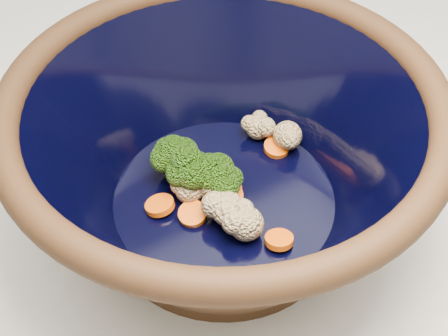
% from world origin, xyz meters
% --- Properties ---
extents(mixing_bowl, '(0.38, 0.38, 0.17)m').
position_xyz_m(mixing_bowl, '(-0.08, -0.03, 0.99)').
color(mixing_bowl, black).
rests_on(mixing_bowl, counter).
extents(vegetable_pile, '(0.18, 0.15, 0.06)m').
position_xyz_m(vegetable_pile, '(-0.08, -0.01, 0.96)').
color(vegetable_pile, '#608442').
rests_on(vegetable_pile, mixing_bowl).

